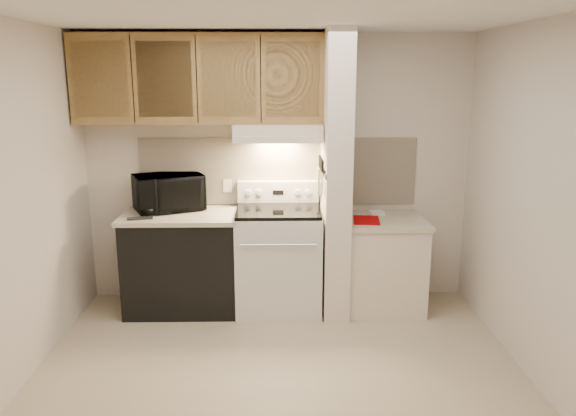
{
  "coord_description": "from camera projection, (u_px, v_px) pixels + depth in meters",
  "views": [
    {
      "loc": [
        -0.01,
        -3.74,
        2.13
      ],
      "look_at": [
        0.08,
        0.75,
        1.05
      ],
      "focal_mm": 35.0,
      "sensor_mm": 36.0,
      "label": 1
    }
  ],
  "objects": [
    {
      "name": "range_knob_left_outer",
      "position": [
        248.0,
        193.0,
        5.24
      ],
      "size": [
        0.05,
        0.02,
        0.05
      ],
      "primitive_type": "cylinder",
      "rotation": [
        1.57,
        0.0,
        0.0
      ],
      "color": "silver",
      "rests_on": "range_backguard"
    },
    {
      "name": "left_countertop",
      "position": [
        181.0,
        216.0,
        5.04
      ],
      "size": [
        1.04,
        0.67,
        0.04
      ],
      "primitive_type": "cube",
      "color": "beige",
      "rests_on": "dishwasher_front"
    },
    {
      "name": "knife_blade_b",
      "position": [
        322.0,
        183.0,
        4.85
      ],
      "size": [
        0.01,
        0.04,
        0.18
      ],
      "primitive_type": "cube",
      "color": "silver",
      "rests_on": "knife_strip"
    },
    {
      "name": "right_countertop",
      "position": [
        385.0,
        221.0,
        5.08
      ],
      "size": [
        0.74,
        0.64,
        0.04
      ],
      "primitive_type": "cube",
      "color": "beige",
      "rests_on": "right_cab_base"
    },
    {
      "name": "wall_right",
      "position": [
        539.0,
        205.0,
        3.87
      ],
      "size": [
        0.02,
        3.0,
        2.5
      ],
      "primitive_type": "cube",
      "color": "beige",
      "rests_on": "floor"
    },
    {
      "name": "cab_gap_b",
      "position": [
        197.0,
        79.0,
        4.77
      ],
      "size": [
        0.01,
        0.01,
        0.73
      ],
      "primitive_type": "cube",
      "color": "black",
      "rests_on": "upper_cabinets"
    },
    {
      "name": "knife_blade_a",
      "position": [
        322.0,
        184.0,
        4.76
      ],
      "size": [
        0.01,
        0.03,
        0.16
      ],
      "primitive_type": "cube",
      "color": "silver",
      "rests_on": "knife_strip"
    },
    {
      "name": "cab_door_a",
      "position": [
        100.0,
        79.0,
        4.75
      ],
      "size": [
        0.46,
        0.01,
        0.63
      ],
      "primitive_type": "cube",
      "color": "olive",
      "rests_on": "upper_cabinets"
    },
    {
      "name": "teal_jar",
      "position": [
        189.0,
        202.0,
        5.24
      ],
      "size": [
        0.1,
        0.1,
        0.1
      ],
      "primitive_type": "cylinder",
      "rotation": [
        0.0,
        0.0,
        -0.15
      ],
      "color": "#2B5F64",
      "rests_on": "left_countertop"
    },
    {
      "name": "range_hood",
      "position": [
        278.0,
        132.0,
        5.0
      ],
      "size": [
        0.78,
        0.44,
        0.15
      ],
      "primitive_type": "cube",
      "color": "beige",
      "rests_on": "upper_cabinets"
    },
    {
      "name": "knife_blade_d",
      "position": [
        320.0,
        179.0,
        4.99
      ],
      "size": [
        0.01,
        0.04,
        0.16
      ],
      "primitive_type": "cube",
      "color": "silver",
      "rests_on": "knife_strip"
    },
    {
      "name": "range_knob_left_inner",
      "position": [
        259.0,
        193.0,
        5.24
      ],
      "size": [
        0.05,
        0.02,
        0.05
      ],
      "primitive_type": "cylinder",
      "rotation": [
        1.57,
        0.0,
        0.0
      ],
      "color": "silver",
      "rests_on": "range_backguard"
    },
    {
      "name": "red_folder",
      "position": [
        366.0,
        220.0,
        5.02
      ],
      "size": [
        0.26,
        0.33,
        0.01
      ],
      "primitive_type": "cube",
      "rotation": [
        0.0,
        0.0,
        -0.11
      ],
      "color": "#A60203",
      "rests_on": "right_countertop"
    },
    {
      "name": "knife_handle_b",
      "position": [
        322.0,
        165.0,
        4.82
      ],
      "size": [
        0.02,
        0.02,
        0.1
      ],
      "primitive_type": "cylinder",
      "color": "black",
      "rests_on": "knife_strip"
    },
    {
      "name": "upper_cabinets",
      "position": [
        199.0,
        79.0,
        4.92
      ],
      "size": [
        2.18,
        0.33,
        0.77
      ],
      "primitive_type": "cube",
      "color": "olive",
      "rests_on": "wall_back"
    },
    {
      "name": "partition_pillar",
      "position": [
        336.0,
        176.0,
        4.97
      ],
      "size": [
        0.22,
        0.7,
        2.5
      ],
      "primitive_type": "cube",
      "color": "beige",
      "rests_on": "floor"
    },
    {
      "name": "cab_gap_c",
      "position": [
        261.0,
        79.0,
        4.78
      ],
      "size": [
        0.01,
        0.01,
        0.73
      ],
      "primitive_type": "cube",
      "color": "black",
      "rests_on": "upper_cabinets"
    },
    {
      "name": "cab_door_b",
      "position": [
        165.0,
        79.0,
        4.76
      ],
      "size": [
        0.46,
        0.01,
        0.63
      ],
      "primitive_type": "cube",
      "color": "olive",
      "rests_on": "upper_cabinets"
    },
    {
      "name": "knife_blade_e",
      "position": [
        319.0,
        178.0,
        5.1
      ],
      "size": [
        0.01,
        0.04,
        0.18
      ],
      "primitive_type": "cube",
      "color": "silver",
      "rests_on": "knife_strip"
    },
    {
      "name": "range_knob_right_inner",
      "position": [
        297.0,
        192.0,
        5.25
      ],
      "size": [
        0.05,
        0.02,
        0.05
      ],
      "primitive_type": "cylinder",
      "rotation": [
        1.57,
        0.0,
        0.0
      ],
      "color": "silver",
      "rests_on": "range_backguard"
    },
    {
      "name": "ceiling",
      "position": [
        278.0,
        14.0,
        3.55
      ],
      "size": [
        3.6,
        3.6,
        0.0
      ],
      "primitive_type": "plane",
      "rotation": [
        3.14,
        0.0,
        0.0
      ],
      "color": "white",
      "rests_on": "wall_back"
    },
    {
      "name": "outlet",
      "position": [
        227.0,
        186.0,
        5.3
      ],
      "size": [
        0.08,
        0.01,
        0.12
      ],
      "primitive_type": "cube",
      "color": "beige",
      "rests_on": "backsplash"
    },
    {
      "name": "cab_door_d",
      "position": [
        293.0,
        79.0,
        4.78
      ],
      "size": [
        0.46,
        0.01,
        0.63
      ],
      "primitive_type": "cube",
      "color": "olive",
      "rests_on": "upper_cabinets"
    },
    {
      "name": "oven_handle",
      "position": [
        278.0,
        245.0,
        4.74
      ],
      "size": [
        0.65,
        0.02,
        0.02
      ],
      "primitive_type": "cylinder",
      "rotation": [
        0.0,
        1.57,
        0.0
      ],
      "color": "silver",
      "rests_on": "range_body"
    },
    {
      "name": "white_box",
      "position": [
        377.0,
        213.0,
        5.24
      ],
      "size": [
        0.15,
        0.12,
        0.04
      ],
      "primitive_type": "cube",
      "rotation": [
        0.0,
        0.0,
        0.26
      ],
      "color": "white",
      "rests_on": "right_countertop"
    },
    {
      "name": "range_body",
      "position": [
        278.0,
        261.0,
        5.15
      ],
      "size": [
        0.76,
        0.65,
        0.92
      ],
      "primitive_type": "cube",
      "color": "silver",
      "rests_on": "floor"
    },
    {
      "name": "cab_door_c",
      "position": [
        229.0,
        79.0,
        4.77
      ],
      "size": [
        0.46,
        0.01,
        0.63
      ],
      "primitive_type": "cube",
      "color": "olive",
      "rests_on": "upper_cabinets"
    },
    {
      "name": "pillar_trim",
      "position": [
        323.0,
        170.0,
        4.96
      ],
      "size": [
        0.01,
        0.7,
        0.04
      ],
      "primitive_type": "cube",
      "color": "olive",
      "rests_on": "partition_pillar"
    },
    {
      "name": "knife_handle_c",
      "position": [
        321.0,
        163.0,
        4.89
      ],
      "size": [
        0.02,
        0.02,
        0.1
      ],
      "primitive_type": "cylinder",
      "color": "black",
      "rests_on": "knife_strip"
    },
    {
      "name": "backsplash",
      "position": [
        278.0,
        171.0,
        5.29
      ],
      "size": [
        2.6,
        0.02,
        0.63
      ],
      "primitive_type": "cube",
      "color": "#F9E7C5",
      "rests_on": "wall_back"
    },
    {
      "name": "knife_strip",
      "position": [
        322.0,
        169.0,
        4.9
      ],
      "size": [
        0.02,
        0.42,
        0.04
      ],
      "primitive_type": "cube",
      "color": "black",
      "rests_on": "partition_pillar"
    },
    {
      "name": "spoon_rest",
      "position": [
        140.0,
        218.0,
        4.84
      ],
      "size": [
        0.22,
        0.11,
        0.01
      ],
      "primitive_type": "cube",
      "rotation": [
        0.0,
        0.0,
        0.22
      ],
      "color": "black",
      "rests_on": "left_countertop"
    },
    {
      "name": "right_cab_base",
      "position": [
        383.0,
        266.0,
        5.17
      ],
      "size": [
        0.7,
        0.6,
        0.81
      ],
      "primitive_type": "cube",
      "color": "beige",
      "rests_on": "floor"
    },
    {
      "name": "wall_back",
      "position": [
        278.0,
        170.0,
        5.3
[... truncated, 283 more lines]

